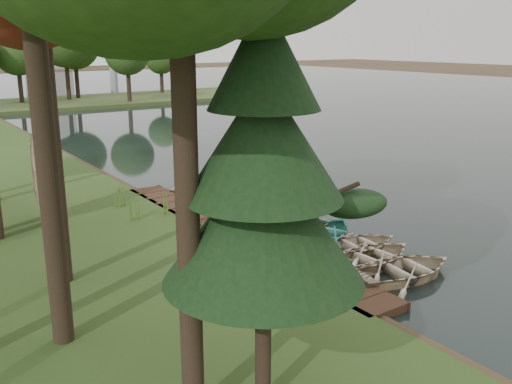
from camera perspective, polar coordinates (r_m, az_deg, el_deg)
ground at (r=22.67m, az=0.95°, el=-3.87°), size 300.00×300.00×0.00m
water at (r=57.11m, az=13.94°, el=7.20°), size 130.00×200.00×0.05m
boardwalk at (r=21.78m, az=-2.48°, el=-4.27°), size 1.60×16.00×0.30m
peninsula at (r=70.83m, az=-17.89°, el=8.52°), size 50.00×14.00×0.45m
far_trees at (r=69.58m, az=-20.99°, el=13.29°), size 45.60×5.60×8.80m
building_a at (r=163.07m, az=-20.28°, el=14.68°), size 10.00×8.00×18.00m
rowboat_0 at (r=18.62m, az=14.66°, el=-7.28°), size 3.94×3.05×0.75m
rowboat_1 at (r=19.47m, az=11.58°, el=-6.13°), size 3.61×2.66×0.72m
rowboat_2 at (r=20.52m, az=10.22°, el=-5.03°), size 3.47×2.64×0.67m
rowboat_3 at (r=21.31m, az=6.67°, el=-3.97°), size 4.45×3.83×0.77m
rowboat_4 at (r=22.20m, az=4.26°, el=-3.28°), size 3.66×2.98×0.67m
rowboat_5 at (r=23.76m, az=1.60°, el=-2.01°), size 3.83×3.34×0.66m
rowboat_6 at (r=24.53m, az=0.02°, el=-1.44°), size 3.96×3.47×0.68m
rowboat_7 at (r=25.99m, az=-1.70°, el=-0.36°), size 4.00×2.96×0.80m
rowboat_8 at (r=27.20m, az=-2.95°, el=0.17°), size 3.69×3.11×0.65m
rowboat_9 at (r=28.30m, az=-5.68°, el=0.70°), size 3.70×3.11×0.65m
stored_rowboat at (r=24.37m, az=-20.06°, el=-1.79°), size 3.72×2.77×0.74m
pine_tree at (r=10.21m, az=0.77°, el=1.77°), size 3.80×3.80×7.75m
reeds_0 at (r=15.42m, az=-1.38°, el=-9.92°), size 0.60×0.60×1.07m
reeds_1 at (r=23.51m, az=-12.11°, el=-1.29°), size 0.60×0.60×1.14m
reeds_2 at (r=23.99m, az=-9.11°, el=-1.15°), size 0.60×0.60×0.88m
reeds_3 at (r=25.39m, az=-13.31°, el=-0.32°), size 0.60×0.60×1.00m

